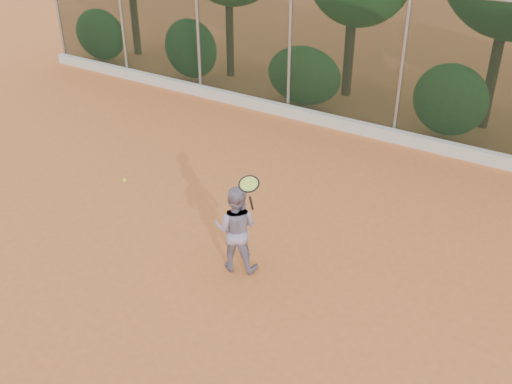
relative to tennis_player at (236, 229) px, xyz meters
The scene contains 6 objects.
ground 0.96m from the tennis_player, 79.40° to the right, with size 80.00×80.00×0.00m, color #CA682F.
concrete_curb 6.25m from the tennis_player, 88.97° to the left, with size 24.00×0.20×0.30m, color beige.
tennis_player is the anchor object (origin of this frame).
chainlink_fence 6.50m from the tennis_player, 89.00° to the left, with size 24.09×0.09×3.50m.
tennis_racket 1.07m from the tennis_player, 26.48° to the right, with size 0.39×0.37×0.58m.
tennis_ball_in_flight 1.99m from the tennis_player, 164.02° to the right, with size 0.07×0.07×0.07m.
Camera 1 is at (4.38, -5.51, 5.59)m, focal length 40.00 mm.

